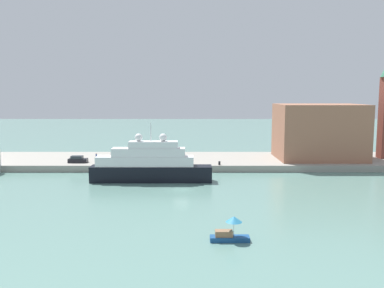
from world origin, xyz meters
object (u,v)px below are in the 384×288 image
large_yacht (151,165)px  parked_car (79,160)px  harbor_building (321,132)px  mooring_bollard (221,163)px  person_figure (98,157)px  small_motorboat (231,231)px

large_yacht → parked_car: (-17.51, 13.24, -1.09)m
harbor_building → mooring_bollard: 26.36m
parked_car → mooring_bollard: 31.78m
large_yacht → parked_car: bearing=142.9°
parked_car → person_figure: (3.66, 2.30, 0.18)m
large_yacht → mooring_bollard: bearing=35.6°
small_motorboat → mooring_bollard: size_ratio=5.69×
large_yacht → harbor_building: (38.23, 18.88, 4.70)m
harbor_building → mooring_bollard: (-24.11, -8.76, -6.05)m
person_figure → mooring_bollard: bearing=-11.0°
mooring_bollard → parked_car: bearing=174.4°
person_figure → harbor_building: bearing=3.7°
harbor_building → large_yacht: bearing=-153.7°
harbor_building → mooring_bollard: size_ratio=24.53×
parked_car → person_figure: size_ratio=2.34×
mooring_bollard → person_figure: bearing=169.0°
parked_car → person_figure: 4.32m
harbor_building → parked_car: harbor_building is taller
small_motorboat → parked_car: (-30.03, 45.39, 0.95)m
person_figure → parked_car: bearing=-147.9°
small_motorboat → parked_car: 54.43m
parked_car → large_yacht: bearing=-37.1°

